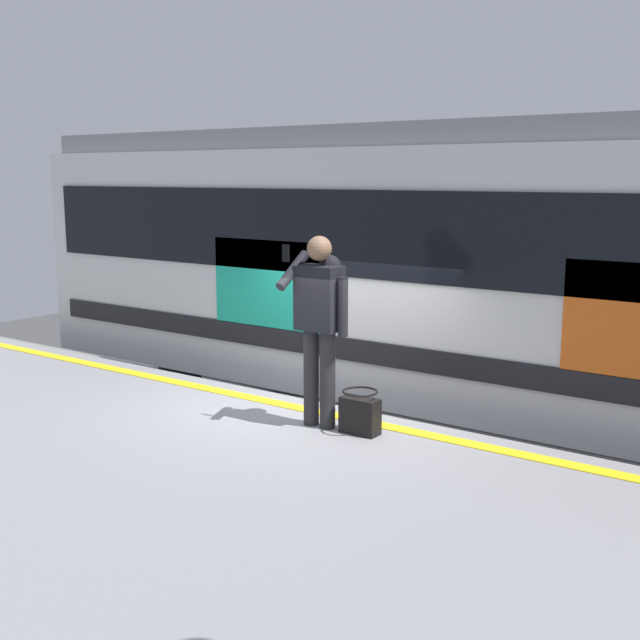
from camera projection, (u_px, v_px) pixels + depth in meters
The scene contains 8 objects.
ground_plane at pixel (319, 509), 8.21m from camera, with size 24.21×24.21×0.00m, color #3D3D3F.
platform at pixel (161, 532), 6.38m from camera, with size 15.66×4.32×1.14m, color gray.
safety_line at pixel (301, 408), 7.76m from camera, with size 15.34×0.16×0.01m, color yellow.
track_rail_near at pixel (387, 463), 9.27m from camera, with size 20.35×0.08×0.16m, color slate.
track_rail_far at pixel (443, 431), 10.42m from camera, with size 20.35×0.08×0.16m, color slate.
train_carriage at pixel (494, 263), 8.89m from camera, with size 11.83×2.90×3.74m.
passenger at pixel (320, 315), 7.05m from camera, with size 0.57×0.55×1.72m.
handbag at pixel (360, 413), 6.98m from camera, with size 0.35×0.32×0.39m.
Camera 1 is at (-4.51, 6.27, 3.38)m, focal length 44.88 mm.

